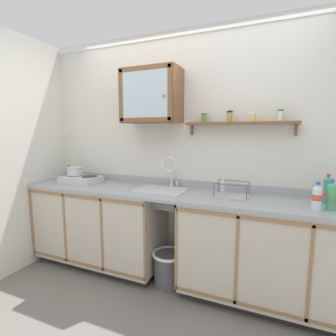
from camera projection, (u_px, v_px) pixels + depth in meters
floor at (163, 301)px, 2.31m from camera, size 6.36×6.36×0.00m
back_wall at (187, 154)px, 2.72m from camera, size 3.96×0.07×2.54m
lower_cabinet_run at (100, 226)px, 2.92m from camera, size 1.48×0.58×0.90m
lower_cabinet_run_right at (272, 255)px, 2.22m from camera, size 1.58×0.58×0.90m
countertop at (177, 194)px, 2.49m from camera, size 3.32×0.60×0.03m
backsplash at (186, 183)px, 2.74m from camera, size 3.32×0.02×0.08m
sink at (162, 193)px, 2.60m from camera, size 0.49×0.42×0.49m
hot_plate_stove at (81, 179)px, 2.98m from camera, size 0.44×0.29×0.08m
saucepan at (75, 171)px, 3.03m from camera, size 0.33×0.24×0.10m
bottle_soda_green_0 at (331, 197)px, 1.93m from camera, size 0.06×0.06×0.24m
bottle_detergent_teal_3 at (327, 191)px, 2.09m from camera, size 0.06×0.06×0.25m
bottle_water_clear_4 at (317, 197)px, 1.93m from camera, size 0.07×0.07×0.22m
dish_rack at (230, 194)px, 2.33m from camera, size 0.31×0.22×0.17m
wall_cabinet at (152, 96)px, 2.60m from camera, size 0.59×0.34×0.54m
spice_shelf at (239, 122)px, 2.39m from camera, size 1.02×0.14×0.23m
trash_bin at (169, 268)px, 2.54m from camera, size 0.32×0.32×0.34m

